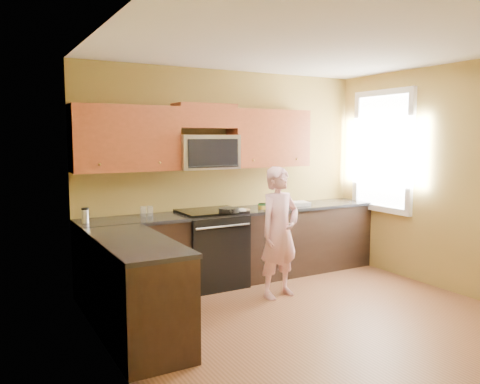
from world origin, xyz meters
TOP-DOWN VIEW (x-y plane):
  - floor at (0.00, 0.00)m, footprint 4.00×4.00m
  - ceiling at (0.00, 0.00)m, footprint 4.00×4.00m
  - wall_back at (0.00, 2.00)m, footprint 4.00×0.00m
  - wall_left at (-2.00, 0.00)m, footprint 0.00×4.00m
  - wall_right at (2.00, 0.00)m, footprint 0.00×4.00m
  - cabinet_back_run at (0.00, 1.70)m, footprint 4.00×0.60m
  - cabinet_left_run at (-1.70, 0.60)m, footprint 0.60×1.60m
  - countertop_back at (0.00, 1.69)m, footprint 4.00×0.62m
  - countertop_left at (-1.69, 0.60)m, footprint 0.62×1.60m
  - stove at (-0.40, 1.68)m, footprint 0.76×0.65m
  - microwave at (-0.40, 1.80)m, footprint 0.76×0.40m
  - upper_cab_left at (-1.39, 1.83)m, footprint 1.22×0.33m
  - upper_cab_right at (0.54, 1.83)m, footprint 1.12×0.33m
  - upper_cab_over_mw at (-0.40, 1.83)m, footprint 0.76×0.33m
  - window at (1.98, 1.20)m, footprint 0.06×1.06m
  - woman at (0.11, 0.92)m, footprint 0.60×0.45m
  - frying_pan at (-0.28, 1.42)m, footprint 0.38×0.49m
  - butter_tub at (0.31, 1.61)m, footprint 0.15×0.15m
  - toast_slice at (0.05, 1.64)m, footprint 0.14×0.14m
  - napkin_a at (-0.09, 1.45)m, footprint 0.12×0.13m
  - napkin_b at (0.52, 1.59)m, footprint 0.14×0.15m
  - dish_towel at (0.89, 1.66)m, footprint 0.34×0.29m
  - travel_mug at (-1.90, 1.67)m, footprint 0.10×0.10m
  - glass_a at (-1.14, 1.77)m, footprint 0.09×0.09m
  - glass_c at (-1.22, 1.78)m, footprint 0.08×0.08m

SIDE VIEW (x-z plane):
  - floor at x=0.00m, z-range 0.00..0.00m
  - cabinet_back_run at x=0.00m, z-range 0.00..0.88m
  - cabinet_left_run at x=-1.70m, z-range 0.00..0.88m
  - stove at x=-0.40m, z-range 0.00..0.95m
  - woman at x=0.11m, z-range 0.00..1.51m
  - countertop_back at x=0.00m, z-range 0.88..0.92m
  - countertop_left at x=-1.69m, z-range 0.88..0.92m
  - travel_mug at x=-1.90m, z-range 0.84..1.00m
  - butter_tub at x=0.31m, z-range 0.87..0.97m
  - toast_slice at x=0.05m, z-range 0.92..0.93m
  - dish_towel at x=0.89m, z-range 0.92..0.97m
  - frying_pan at x=-0.28m, z-range 0.92..0.98m
  - napkin_a at x=-0.09m, z-range 0.92..0.98m
  - napkin_b at x=0.52m, z-range 0.92..0.99m
  - glass_a at x=-1.14m, z-range 0.92..1.04m
  - glass_c at x=-1.22m, z-range 0.92..1.04m
  - wall_back at x=0.00m, z-range -0.65..3.35m
  - wall_left at x=-2.00m, z-range -0.65..3.35m
  - wall_right at x=2.00m, z-range -0.65..3.35m
  - microwave at x=-0.40m, z-range 1.24..1.66m
  - upper_cab_left at x=-1.39m, z-range 1.07..1.82m
  - upper_cab_right at x=0.54m, z-range 1.07..1.82m
  - window at x=1.98m, z-range 0.82..2.48m
  - upper_cab_over_mw at x=-0.40m, z-range 1.95..2.25m
  - ceiling at x=0.00m, z-range 2.70..2.70m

